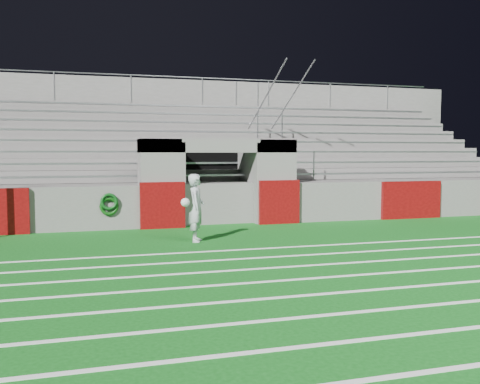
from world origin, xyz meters
name	(u,v)px	position (x,y,z in m)	size (l,w,h in m)	color
ground	(253,242)	(0.00, 0.00, 0.00)	(90.00, 90.00, 0.00)	#0E5414
field_markings	(351,292)	(0.00, -5.00, 0.01)	(28.00, 8.09, 0.01)	white
stadium_structure	(190,171)	(0.00, 7.97, 1.49)	(26.00, 8.48, 5.42)	#64615E
goalkeeper_with_ball	(196,208)	(-1.34, 0.41, 0.84)	(0.69, 0.70, 1.68)	#B1B7BC
hose_coil	(109,204)	(-3.31, 2.93, 0.75)	(0.53, 0.15, 0.64)	#0D440E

